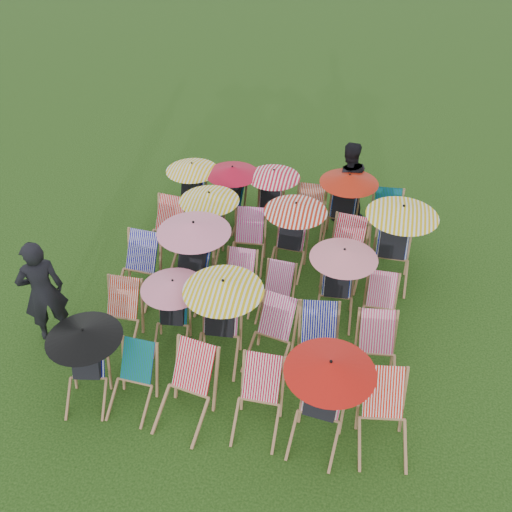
% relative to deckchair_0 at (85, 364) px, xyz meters
% --- Properties ---
extents(ground, '(100.00, 100.00, 0.00)m').
position_rel_deckchair_0_xyz_m(ground, '(1.93, 2.25, -0.64)').
color(ground, black).
rests_on(ground, ground).
extents(deckchair_0, '(1.03, 1.12, 1.22)m').
position_rel_deckchair_0_xyz_m(deckchair_0, '(0.00, 0.00, 0.00)').
color(deckchair_0, '#9E704A').
rests_on(deckchair_0, ground).
extents(deckchair_1, '(0.62, 0.83, 0.87)m').
position_rel_deckchair_0_xyz_m(deckchair_1, '(0.64, 0.00, -0.21)').
color(deckchair_1, '#9E704A').
rests_on(deckchair_1, ground).
extents(deckchair_2, '(0.83, 1.04, 1.02)m').
position_rel_deckchair_0_xyz_m(deckchair_2, '(1.43, -0.04, -0.13)').
color(deckchair_2, '#9E704A').
rests_on(deckchair_2, ground).
extents(deckchair_3, '(0.63, 0.88, 0.94)m').
position_rel_deckchair_0_xyz_m(deckchair_3, '(2.41, 0.02, -0.17)').
color(deckchair_3, '#9E704A').
rests_on(deckchair_3, ground).
extents(deckchair_4, '(1.15, 1.21, 1.36)m').
position_rel_deckchair_0_xyz_m(deckchair_4, '(3.24, 0.01, 0.08)').
color(deckchair_4, '#9E704A').
rests_on(deckchair_4, ground).
extents(deckchair_5, '(0.79, 1.00, 0.99)m').
position_rel_deckchair_0_xyz_m(deckchair_5, '(4.04, 0.08, -0.15)').
color(deckchair_5, '#9E704A').
rests_on(deckchair_5, ground).
extents(deckchair_6, '(0.63, 0.87, 0.93)m').
position_rel_deckchair_0_xyz_m(deckchair_6, '(-0.02, 1.13, -0.18)').
color(deckchair_6, '#9E704A').
rests_on(deckchair_6, ground).
extents(deckchair_7, '(0.98, 1.04, 1.16)m').
position_rel_deckchair_0_xyz_m(deckchair_7, '(0.80, 1.28, -0.03)').
color(deckchair_7, '#9E704A').
rests_on(deckchair_7, ground).
extents(deckchair_8, '(1.17, 1.24, 1.39)m').
position_rel_deckchair_0_xyz_m(deckchair_8, '(1.60, 1.15, 0.09)').
color(deckchair_8, '#9E704A').
rests_on(deckchair_8, ground).
extents(deckchair_9, '(0.79, 0.98, 0.95)m').
position_rel_deckchair_0_xyz_m(deckchair_9, '(2.34, 1.22, -0.17)').
color(deckchair_9, '#9E704A').
rests_on(deckchair_9, ground).
extents(deckchair_10, '(0.76, 0.97, 0.97)m').
position_rel_deckchair_0_xyz_m(deckchair_10, '(3.07, 1.18, -0.16)').
color(deckchair_10, '#9E704A').
rests_on(deckchair_10, ground).
extents(deckchair_11, '(0.72, 0.93, 0.94)m').
position_rel_deckchair_0_xyz_m(deckchair_11, '(3.90, 1.21, -0.17)').
color(deckchair_11, '#9E704A').
rests_on(deckchair_11, ground).
extents(deckchair_12, '(0.73, 0.98, 1.01)m').
position_rel_deckchair_0_xyz_m(deckchair_12, '(-0.16, 2.22, -0.14)').
color(deckchair_12, '#9E704A').
rests_on(deckchair_12, ground).
extents(deckchair_13, '(1.21, 1.29, 1.44)m').
position_rel_deckchair_0_xyz_m(deckchair_13, '(0.76, 2.40, 0.11)').
color(deckchair_13, '#9E704A').
rests_on(deckchair_13, ground).
extents(deckchair_14, '(0.57, 0.80, 0.86)m').
position_rel_deckchair_0_xyz_m(deckchair_14, '(1.57, 2.36, -0.21)').
color(deckchair_14, '#9E704A').
rests_on(deckchair_14, ground).
extents(deckchair_15, '(0.60, 0.79, 0.82)m').
position_rel_deckchair_0_xyz_m(deckchair_15, '(2.24, 2.23, -0.24)').
color(deckchair_15, '#9E704A').
rests_on(deckchair_15, ground).
extents(deckchair_16, '(1.07, 1.13, 1.27)m').
position_rel_deckchair_0_xyz_m(deckchair_16, '(3.21, 2.41, 0.03)').
color(deckchair_16, '#9E704A').
rests_on(deckchair_16, ground).
extents(deckchair_17, '(0.56, 0.78, 0.84)m').
position_rel_deckchair_0_xyz_m(deckchair_17, '(3.91, 2.27, -0.22)').
color(deckchair_17, '#9E704A').
rests_on(deckchair_17, ground).
extents(deckchair_18, '(0.75, 0.97, 0.99)m').
position_rel_deckchair_0_xyz_m(deckchair_18, '(-0.08, 3.43, -0.15)').
color(deckchair_18, '#9E704A').
rests_on(deckchair_18, ground).
extents(deckchair_19, '(1.08, 1.12, 1.28)m').
position_rel_deckchair_0_xyz_m(deckchair_19, '(0.69, 3.57, 0.03)').
color(deckchair_19, '#9E704A').
rests_on(deckchair_19, ground).
extents(deckchair_20, '(0.70, 0.92, 0.94)m').
position_rel_deckchair_0_xyz_m(deckchair_20, '(1.49, 3.45, -0.17)').
color(deckchair_20, '#9E704A').
rests_on(deckchair_20, ground).
extents(deckchair_21, '(1.11, 1.16, 1.31)m').
position_rel_deckchair_0_xyz_m(deckchair_21, '(2.26, 3.50, 0.05)').
color(deckchair_21, '#9E704A').
rests_on(deckchair_21, ground).
extents(deckchair_22, '(0.79, 1.02, 1.02)m').
position_rel_deckchair_0_xyz_m(deckchair_22, '(3.24, 3.44, -0.13)').
color(deckchair_22, '#9E704A').
rests_on(deckchair_22, ground).
extents(deckchair_23, '(1.22, 1.26, 1.45)m').
position_rel_deckchair_0_xyz_m(deckchair_23, '(4.05, 3.57, 0.12)').
color(deckchair_23, '#9E704A').
rests_on(deckchair_23, ground).
extents(deckchair_24, '(1.03, 1.08, 1.22)m').
position_rel_deckchair_0_xyz_m(deckchair_24, '(0.03, 4.64, 0.00)').
color(deckchair_24, '#9E704A').
rests_on(deckchair_24, ground).
extents(deckchair_25, '(1.04, 1.11, 1.23)m').
position_rel_deckchair_0_xyz_m(deckchair_25, '(0.83, 4.66, 0.01)').
color(deckchair_25, '#9E704A').
rests_on(deckchair_25, ground).
extents(deckchair_26, '(1.03, 1.09, 1.22)m').
position_rel_deckchair_0_xyz_m(deckchair_26, '(1.65, 4.72, -0.00)').
color(deckchair_26, '#9E704A').
rests_on(deckchair_26, ground).
extents(deckchair_27, '(0.62, 0.87, 0.94)m').
position_rel_deckchair_0_xyz_m(deckchair_27, '(2.44, 4.52, -0.17)').
color(deckchair_27, '#9E704A').
rests_on(deckchair_27, ground).
extents(deckchair_28, '(1.10, 1.15, 1.31)m').
position_rel_deckchair_0_xyz_m(deckchair_28, '(3.08, 4.68, 0.05)').
color(deckchair_28, '#9E704A').
rests_on(deckchair_28, ground).
extents(deckchair_29, '(0.69, 0.92, 0.95)m').
position_rel_deckchair_0_xyz_m(deckchair_29, '(3.91, 4.66, -0.17)').
color(deckchair_29, '#9E704A').
rests_on(deckchair_29, ground).
extents(person_left, '(0.78, 0.75, 1.81)m').
position_rel_deckchair_0_xyz_m(person_left, '(-1.12, 0.99, 0.26)').
color(person_left, black).
rests_on(person_left, ground).
extents(person_rear, '(0.98, 0.85, 1.73)m').
position_rel_deckchair_0_xyz_m(person_rear, '(3.08, 5.22, 0.22)').
color(person_rear, black).
rests_on(person_rear, ground).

